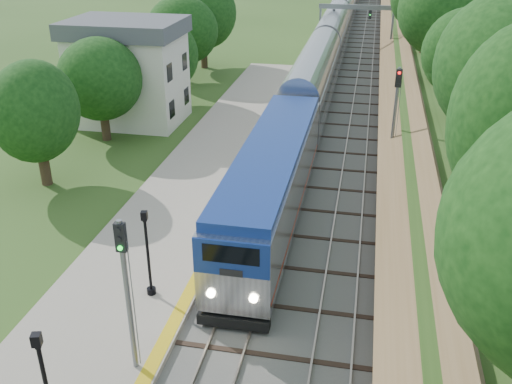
% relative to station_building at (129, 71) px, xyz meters
% --- Properties ---
extents(trackbed, '(9.50, 170.00, 0.28)m').
position_rel_station_building_xyz_m(trackbed, '(16.00, 30.00, -4.02)').
color(trackbed, '#4C4944').
rests_on(trackbed, ground).
extents(platform, '(6.40, 68.00, 0.38)m').
position_rel_station_building_xyz_m(platform, '(8.80, -14.00, -3.90)').
color(platform, gray).
rests_on(platform, ground).
extents(yellow_stripe, '(0.55, 68.00, 0.01)m').
position_rel_station_building_xyz_m(yellow_stripe, '(11.65, -14.00, -3.70)').
color(yellow_stripe, gold).
rests_on(yellow_stripe, platform).
extents(embankment, '(10.64, 170.00, 11.70)m').
position_rel_station_building_xyz_m(embankment, '(24.35, 30.00, -2.14)').
color(embankment, brown).
rests_on(embankment, ground).
extents(station_building, '(8.60, 6.60, 8.00)m').
position_rel_station_building_xyz_m(station_building, '(0.00, 0.00, 0.00)').
color(station_building, silver).
rests_on(station_building, ground).
extents(signal_gantry, '(8.40, 0.38, 6.20)m').
position_rel_station_building_xyz_m(signal_gantry, '(16.47, 24.99, 0.73)').
color(signal_gantry, slate).
rests_on(signal_gantry, ground).
extents(trees_behind_platform, '(7.82, 53.32, 7.21)m').
position_rel_station_building_xyz_m(trees_behind_platform, '(2.83, -9.33, 0.44)').
color(trees_behind_platform, '#332316').
rests_on(trees_behind_platform, ground).
extents(train, '(3.00, 120.32, 4.41)m').
position_rel_station_building_xyz_m(train, '(14.00, 35.19, -1.83)').
color(train, black).
rests_on(train, trackbed).
extents(lamppost_far, '(0.39, 0.39, 3.97)m').
position_rel_station_building_xyz_m(lamppost_far, '(10.08, -22.48, -1.94)').
color(lamppost_far, black).
rests_on(lamppost_far, platform).
extents(signal_platform, '(0.35, 0.28, 5.97)m').
position_rel_station_building_xyz_m(signal_platform, '(11.10, -26.74, -0.04)').
color(signal_platform, slate).
rests_on(signal_platform, platform).
extents(signal_farside, '(0.37, 0.30, 6.78)m').
position_rel_station_building_xyz_m(signal_farside, '(20.20, -6.65, 0.17)').
color(signal_farside, slate).
rests_on(signal_farside, ground).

